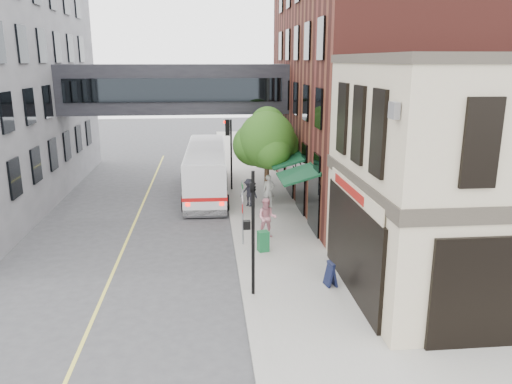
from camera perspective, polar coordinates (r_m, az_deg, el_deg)
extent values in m
plane|color=#38383A|center=(16.51, -1.09, -15.12)|extent=(120.00, 120.00, 0.00)
cube|color=gray|center=(29.58, 0.60, -1.19)|extent=(4.00, 60.00, 0.15)
cube|color=#BEAB91|center=(19.60, 25.57, 1.08)|extent=(10.00, 8.00, 8.15)
cube|color=#38332B|center=(19.58, 25.59, 1.29)|extent=(10.12, 8.12, 0.50)
cube|color=#38332B|center=(19.15, 27.01, 13.45)|extent=(10.12, 8.12, 0.30)
cube|color=black|center=(18.19, 10.90, -6.02)|extent=(0.14, 6.40, 3.40)
cube|color=black|center=(18.18, 10.78, -6.03)|extent=(0.04, 5.90, 3.00)
cube|color=maroon|center=(18.14, 10.49, 0.40)|extent=(0.03, 3.60, 0.32)
cube|color=#511F19|center=(31.33, 15.47, 12.04)|extent=(12.00, 18.00, 14.00)
cube|color=#0B321B|center=(28.82, 2.93, 4.34)|extent=(1.80, 13.00, 0.40)
cube|color=black|center=(32.37, -9.18, 11.57)|extent=(14.00, 3.00, 3.00)
cube|color=black|center=(30.82, -9.35, 11.41)|extent=(13.00, 0.08, 1.40)
cube|color=black|center=(33.91, -9.03, 11.72)|extent=(13.00, 0.08, 1.40)
cylinder|color=black|center=(17.35, -0.34, -4.85)|extent=(0.12, 0.12, 4.50)
cube|color=black|center=(17.22, -1.07, -3.78)|extent=(0.25, 0.22, 0.30)
imported|color=black|center=(16.82, -0.35, 1.10)|extent=(0.20, 0.16, 1.00)
cylinder|color=black|center=(31.84, -2.85, 4.25)|extent=(0.12, 0.12, 4.50)
cube|color=black|center=(31.77, -3.25, 4.86)|extent=(0.25, 0.22, 0.30)
cube|color=black|center=(31.56, -3.29, 7.36)|extent=(0.28, 0.28, 1.00)
sphere|color=#FF0C05|center=(31.51, -3.59, 7.99)|extent=(0.18, 0.18, 0.18)
cylinder|color=gray|center=(22.31, -1.52, -2.35)|extent=(0.08, 0.08, 3.00)
cube|color=white|center=(22.12, -1.59, -0.62)|extent=(0.03, 0.75, 0.22)
cube|color=#0C591E|center=(21.98, -1.60, 0.76)|extent=(0.03, 0.70, 0.18)
cube|color=#B20C0C|center=(22.25, -1.58, -1.86)|extent=(0.03, 0.30, 0.40)
cylinder|color=#382619|center=(28.27, 1.23, 1.14)|extent=(0.28, 0.28, 2.80)
sphere|color=#235316|center=(27.80, 1.26, 5.95)|extent=(3.20, 3.20, 3.20)
sphere|color=#235316|center=(28.46, 2.74, 5.33)|extent=(2.20, 2.20, 2.20)
sphere|color=#235316|center=(28.07, -0.24, 5.42)|extent=(2.40, 2.40, 2.40)
sphere|color=#235316|center=(28.29, 1.32, 7.74)|extent=(2.00, 2.00, 2.00)
cube|color=#D8CC4C|center=(25.92, -14.02, -4.15)|extent=(0.12, 40.00, 0.01)
cube|color=silver|center=(31.68, -5.69, 2.59)|extent=(2.60, 10.92, 2.74)
cube|color=black|center=(31.58, -5.71, 3.43)|extent=(2.65, 10.74, 0.99)
cube|color=#B20C0C|center=(31.78, -5.67, 1.75)|extent=(2.66, 10.94, 0.21)
cylinder|color=black|center=(28.15, -8.20, -1.34)|extent=(0.30, 0.95, 0.95)
cylinder|color=black|center=(28.09, -3.38, -1.25)|extent=(0.30, 0.95, 0.95)
cylinder|color=black|center=(35.47, -7.44, 2.06)|extent=(0.30, 0.95, 0.95)
cylinder|color=black|center=(35.42, -3.62, 2.14)|extent=(0.30, 0.95, 0.95)
imported|color=beige|center=(28.21, 1.47, 0.13)|extent=(0.70, 0.48, 1.86)
imported|color=pink|center=(23.38, 1.27, -2.98)|extent=(1.03, 0.87, 1.88)
imported|color=#212129|center=(28.36, -0.81, -0.06)|extent=(1.19, 1.04, 1.60)
cube|color=#155E31|center=(21.84, 0.83, -5.64)|extent=(0.53, 0.49, 0.91)
cube|color=black|center=(18.84, 8.54, -9.24)|extent=(0.42, 0.57, 0.92)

